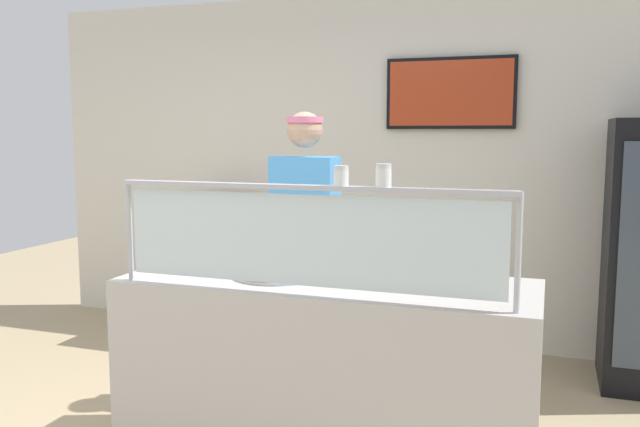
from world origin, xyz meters
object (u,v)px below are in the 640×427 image
(pizza_tray, at_px, (277,273))
(worker_figure, at_px, (305,240))
(pizza_server, at_px, (277,269))
(parmesan_shaker, at_px, (341,177))
(pepper_flake_shaker, at_px, (384,177))
(pizza_box_stack, at_px, (207,210))

(pizza_tray, distance_m, worker_figure, 0.75)
(pizza_server, bearing_deg, parmesan_shaker, -29.56)
(pepper_flake_shaker, bearing_deg, pizza_server, 155.17)
(pizza_tray, xyz_separation_m, worker_figure, (-0.13, 0.74, 0.04))
(pizza_server, xyz_separation_m, pizza_box_stack, (-1.31, 1.70, 0.05))
(parmesan_shaker, bearing_deg, pizza_box_stack, 131.07)
(parmesan_shaker, bearing_deg, pizza_server, 146.35)
(pizza_tray, bearing_deg, pizza_server, -65.52)
(pizza_server, relative_size, pizza_box_stack, 0.56)
(pizza_tray, distance_m, pepper_flake_shaker, 0.83)
(parmesan_shaker, height_order, pizza_box_stack, parmesan_shaker)
(pizza_tray, xyz_separation_m, pizza_box_stack, (-1.30, 1.68, 0.07))
(pizza_box_stack, bearing_deg, pizza_tray, -52.25)
(pepper_flake_shaker, distance_m, worker_figure, 1.34)
(parmesan_shaker, distance_m, pizza_box_stack, 2.64)
(parmesan_shaker, height_order, pepper_flake_shaker, pepper_flake_shaker)
(worker_figure, bearing_deg, parmesan_shaker, -62.17)
(parmesan_shaker, xyz_separation_m, pizza_box_stack, (-1.71, 1.97, -0.42))
(parmesan_shaker, xyz_separation_m, pepper_flake_shaker, (0.18, -0.00, 0.00))
(pizza_server, xyz_separation_m, pepper_flake_shaker, (0.59, -0.27, 0.47))
(pizza_box_stack, bearing_deg, pepper_flake_shaker, -46.10)
(pizza_tray, xyz_separation_m, pizza_server, (0.01, -0.02, 0.02))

